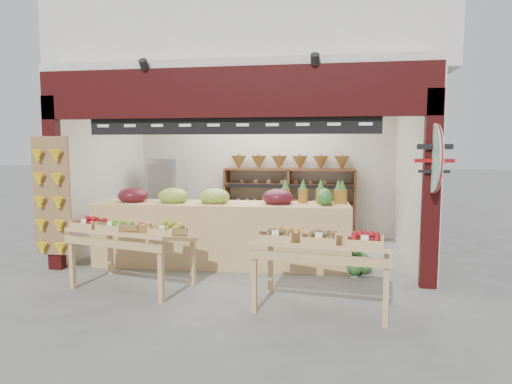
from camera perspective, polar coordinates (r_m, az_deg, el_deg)
The scene contains 11 objects.
ground at distance 7.75m, azimuth -1.54°, elevation -8.43°, with size 60.00×60.00×0.00m, color slate.
shop_structure at distance 9.31m, azimuth 0.44°, elevation 18.33°, with size 6.36×5.12×5.40m.
banana_board at distance 7.53m, azimuth -24.29°, elevation -0.75°, with size 0.60×0.15×1.80m.
gift_sign at distance 6.35m, azimuth 21.38°, elevation 3.95°, with size 0.04×0.93×0.92m.
back_shelving at distance 9.42m, azimuth 4.17°, elevation 0.94°, with size 2.70×0.44×1.70m.
refrigerator at distance 9.61m, azimuth -11.15°, elevation -0.76°, with size 0.64×0.64×1.64m, color silver.
cardboard_stack at distance 8.52m, azimuth -13.20°, elevation -5.59°, with size 1.04×0.83×0.66m.
mid_counter at distance 7.31m, azimuth -4.41°, elevation -4.93°, with size 4.06×1.04×1.24m.
display_table_left at distance 6.44m, azimuth -15.79°, elevation -4.68°, with size 1.69×1.19×0.99m.
display_table_right at distance 5.42m, azimuth 8.33°, elevation -6.24°, with size 1.66×1.04×1.01m.
watermelon_pile at distance 7.16m, azimuth 11.87°, elevation -8.46°, with size 0.61×0.61×0.48m.
Camera 1 is at (1.48, -7.36, 1.93)m, focal length 32.00 mm.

